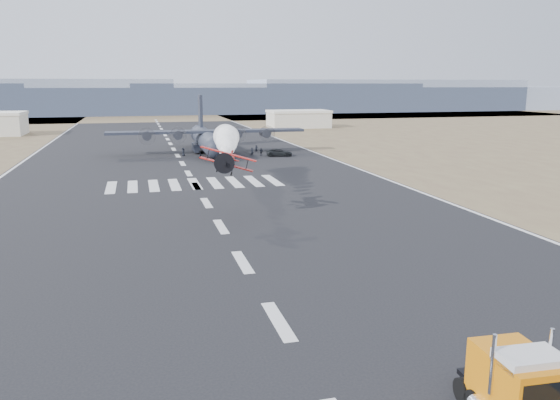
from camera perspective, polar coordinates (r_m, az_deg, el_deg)
name	(u,v)px	position (r m, az deg, el deg)	size (l,w,h in m)	color
ground	(278,321)	(35.08, -0.16, -12.53)	(500.00, 500.00, 0.00)	black
scrub_far	(154,116)	(261.43, -13.06, 8.50)	(500.00, 80.00, 0.00)	brown
runway_markings	(188,173)	(92.40, -9.55, 2.76)	(60.00, 260.00, 0.01)	silver
ridge_seg_c	(13,97)	(296.49, -26.16, 9.62)	(150.00, 50.00, 17.00)	gray
ridge_seg_d	(151,100)	(291.12, -13.32, 10.09)	(150.00, 50.00, 13.00)	gray
ridge_seg_e	(274,98)	(300.00, -0.61, 10.65)	(150.00, 50.00, 15.00)	gray
ridge_seg_f	(385,95)	(322.03, 10.88, 10.71)	(150.00, 50.00, 17.00)	gray
ridge_seg_g	(484,98)	(354.82, 20.54, 9.95)	(150.00, 50.00, 13.00)	gray
hangar_right	(299,119)	(189.14, 1.95, 8.49)	(20.50, 12.50, 5.90)	beige
semi_truck	(525,394)	(26.35, 24.24, -18.03)	(3.13, 8.40, 3.74)	black
aerobatic_biplane	(228,161)	(61.17, -5.47, 4.13)	(6.21, 5.77, 3.16)	#B40C10
smoke_trail	(226,139)	(83.24, -5.66, 6.33)	(6.01, 26.47, 3.97)	white
transport_aircraft	(206,138)	(120.57, -7.71, 6.45)	(41.97, 34.60, 12.15)	#1F222F
support_vehicle	(279,153)	(113.17, -0.07, 4.98)	(2.47, 5.36, 1.49)	black
crew_a	(252,152)	(113.83, -2.94, 5.06)	(0.63, 0.52, 1.72)	black
crew_b	(200,154)	(110.86, -8.39, 4.73)	(0.78, 0.48, 1.60)	black
crew_c	(207,154)	(110.64, -7.60, 4.80)	(1.16, 0.54, 1.80)	black
crew_d	(261,152)	(113.58, -2.00, 5.04)	(0.96, 0.49, 1.65)	black
crew_e	(183,152)	(115.27, -10.07, 4.97)	(0.81, 0.50, 1.67)	black
crew_f	(228,152)	(114.18, -5.42, 5.02)	(1.48, 0.48, 1.60)	black
crew_g	(256,149)	(118.24, -2.49, 5.34)	(0.64, 0.53, 1.77)	black
crew_h	(224,152)	(113.40, -5.86, 4.98)	(0.81, 0.50, 1.67)	black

